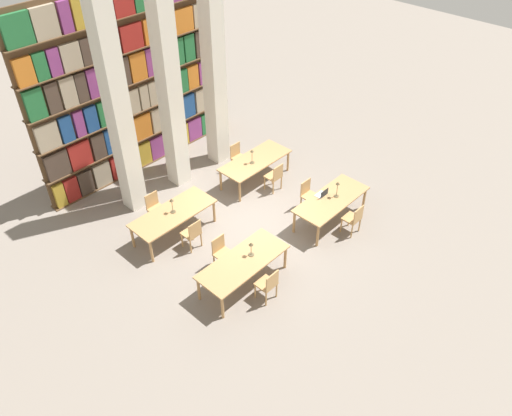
{
  "coord_description": "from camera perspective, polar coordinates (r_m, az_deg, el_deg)",
  "views": [
    {
      "loc": [
        -7.41,
        -7.09,
        8.98
      ],
      "look_at": [
        0.0,
        -0.13,
        0.66
      ],
      "focal_mm": 35.0,
      "sensor_mm": 36.0,
      "label": 1
    }
  ],
  "objects": [
    {
      "name": "reading_table_2",
      "position": [
        13.11,
        -9.44,
        -0.73
      ],
      "size": [
        2.28,
        0.94,
        0.74
      ],
      "color": "tan",
      "rests_on": "ground_plane"
    },
    {
      "name": "desk_lamp_0",
      "position": [
        11.55,
        -0.56,
        -4.46
      ],
      "size": [
        0.14,
        0.14,
        0.39
      ],
      "color": "brown",
      "rests_on": "reading_table_0"
    },
    {
      "name": "chair_3",
      "position": [
        13.96,
        6.01,
        1.57
      ],
      "size": [
        0.42,
        0.4,
        0.9
      ],
      "rotation": [
        0.0,
        0.0,
        3.14
      ],
      "color": "tan",
      "rests_on": "ground_plane"
    },
    {
      "name": "desk_lamp_3",
      "position": [
        14.54,
        -0.46,
        6.18
      ],
      "size": [
        0.14,
        0.14,
        0.45
      ],
      "color": "brown",
      "rests_on": "reading_table_3"
    },
    {
      "name": "desk_lamp_1",
      "position": [
        13.39,
        9.29,
        2.41
      ],
      "size": [
        0.14,
        0.14,
        0.48
      ],
      "color": "brown",
      "rests_on": "reading_table_1"
    },
    {
      "name": "desk_lamp_2",
      "position": [
        12.89,
        -9.59,
        0.54
      ],
      "size": [
        0.14,
        0.14,
        0.44
      ],
      "color": "brown",
      "rests_on": "reading_table_2"
    },
    {
      "name": "chair_6",
      "position": [
        14.59,
        2.16,
        3.66
      ],
      "size": [
        0.42,
        0.4,
        0.9
      ],
      "color": "tan",
      "rests_on": "ground_plane"
    },
    {
      "name": "pillar_right",
      "position": [
        14.86,
        -4.83,
        15.42
      ],
      "size": [
        0.5,
        0.5,
        6.0
      ],
      "color": "silver",
      "rests_on": "ground_plane"
    },
    {
      "name": "pillar_left",
      "position": [
        13.12,
        -15.53,
        10.7
      ],
      "size": [
        0.5,
        0.5,
        6.0
      ],
      "color": "silver",
      "rests_on": "ground_plane"
    },
    {
      "name": "reading_table_3",
      "position": [
        14.88,
        -0.09,
        5.32
      ],
      "size": [
        2.28,
        0.94,
        0.74
      ],
      "color": "tan",
      "rests_on": "ground_plane"
    },
    {
      "name": "chair_0",
      "position": [
        11.43,
        1.39,
        -8.69
      ],
      "size": [
        0.42,
        0.4,
        0.9
      ],
      "color": "tan",
      "rests_on": "ground_plane"
    },
    {
      "name": "chair_1",
      "position": [
        12.17,
        -3.92,
        -5.05
      ],
      "size": [
        0.42,
        0.4,
        0.9
      ],
      "rotation": [
        0.0,
        0.0,
        3.14
      ],
      "color": "tan",
      "rests_on": "ground_plane"
    },
    {
      "name": "chair_5",
      "position": [
        13.7,
        -11.43,
        0.07
      ],
      "size": [
        0.42,
        0.4,
        0.9
      ],
      "rotation": [
        0.0,
        0.0,
        3.14
      ],
      "color": "tan",
      "rests_on": "ground_plane"
    },
    {
      "name": "laptop",
      "position": [
        13.54,
        7.55,
        1.58
      ],
      "size": [
        0.32,
        0.22,
        0.21
      ],
      "rotation": [
        0.0,
        0.0,
        3.14
      ],
      "color": "silver",
      "rests_on": "reading_table_1"
    },
    {
      "name": "reading_table_1",
      "position": [
        13.52,
        8.6,
        0.83
      ],
      "size": [
        2.28,
        0.94,
        0.74
      ],
      "color": "tan",
      "rests_on": "ground_plane"
    },
    {
      "name": "chair_4",
      "position": [
        12.75,
        -7.28,
        -2.87
      ],
      "size": [
        0.42,
        0.4,
        0.9
      ],
      "color": "tan",
      "rests_on": "ground_plane"
    },
    {
      "name": "bookshelf_bank",
      "position": [
        15.17,
        -13.35,
        13.69
      ],
      "size": [
        6.76,
        0.35,
        5.5
      ],
      "color": "brown",
      "rests_on": "ground_plane"
    },
    {
      "name": "reading_table_0",
      "position": [
        11.64,
        -1.48,
        -6.3
      ],
      "size": [
        2.28,
        0.94,
        0.74
      ],
      "color": "tan",
      "rests_on": "ground_plane"
    },
    {
      "name": "pillar_center",
      "position": [
        13.92,
        -9.9,
        13.26
      ],
      "size": [
        0.5,
        0.5,
        6.0
      ],
      "color": "silver",
      "rests_on": "ground_plane"
    },
    {
      "name": "chair_7",
      "position": [
        15.44,
        -2.07,
        5.9
      ],
      "size": [
        0.42,
        0.4,
        0.9
      ],
      "rotation": [
        0.0,
        0.0,
        3.14
      ],
      "color": "tan",
      "rests_on": "ground_plane"
    },
    {
      "name": "chair_2",
      "position": [
        13.33,
        11.1,
        -1.17
      ],
      "size": [
        0.42,
        0.4,
        0.9
      ],
      "color": "tan",
      "rests_on": "ground_plane"
    },
    {
      "name": "ground_plane",
      "position": [
        13.63,
        -0.4,
        -1.92
      ],
      "size": [
        40.0,
        40.0,
        0.0
      ],
      "primitive_type": "plane",
      "color": "gray"
    }
  ]
}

